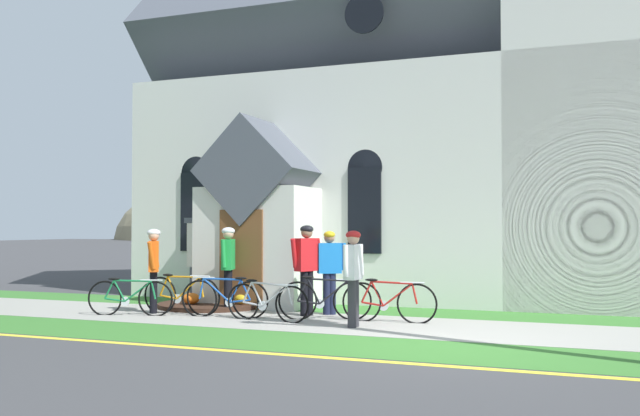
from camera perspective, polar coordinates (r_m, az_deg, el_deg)
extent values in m
plane|color=#3D3D3F|center=(14.59, 12.63, -8.32)|extent=(140.00, 140.00, 0.00)
cube|color=#99968E|center=(13.15, -0.27, -9.08)|extent=(32.00, 2.62, 0.01)
cube|color=#38722D|center=(11.15, -4.50, -10.44)|extent=(32.00, 1.78, 0.01)
cube|color=#38722D|center=(15.11, 2.69, -8.10)|extent=(24.00, 1.59, 0.01)
cube|color=yellow|center=(10.24, -7.09, -11.24)|extent=(28.00, 0.16, 0.01)
cube|color=silver|center=(19.72, 7.21, 1.27)|extent=(12.32, 8.17, 5.38)
cube|color=#4C515B|center=(20.38, 7.16, 13.31)|extent=(12.82, 8.32, 8.32)
cube|color=silver|center=(17.21, 20.35, 13.53)|extent=(3.20, 3.20, 12.36)
cube|color=silver|center=(15.86, -4.95, -3.09)|extent=(2.40, 1.60, 2.60)
cube|color=#4C515B|center=(15.90, -4.93, 2.86)|extent=(2.40, 1.80, 2.40)
cube|color=brown|center=(15.14, -6.32, -4.10)|extent=(1.00, 0.06, 2.10)
cube|color=black|center=(17.55, -9.97, -0.31)|extent=(0.76, 0.06, 1.90)
cone|color=black|center=(17.59, -9.96, 2.79)|extent=(0.80, 0.06, 0.80)
cube|color=black|center=(15.75, 3.57, -0.19)|extent=(0.76, 0.06, 1.90)
cone|color=black|center=(15.80, 3.56, 3.26)|extent=(0.80, 0.06, 0.80)
cylinder|color=black|center=(16.44, 3.54, 15.25)|extent=(0.90, 0.06, 0.90)
cube|color=#474C56|center=(16.56, -10.08, -6.08)|extent=(0.12, 0.12, 0.83)
cube|color=#474C56|center=(15.78, -5.11, -6.32)|extent=(0.12, 0.12, 0.83)
cube|color=silver|center=(16.11, -7.64, -2.97)|extent=(1.90, 0.09, 1.00)
cube|color=#474C56|center=(16.10, -7.64, -0.98)|extent=(2.02, 0.13, 0.12)
cube|color=black|center=(16.06, -7.72, -2.54)|extent=(1.52, 0.02, 0.16)
cylinder|color=#382319|center=(15.69, -8.68, -7.67)|extent=(2.27, 2.27, 0.10)
ellipsoid|color=gold|center=(15.27, -6.16, -7.21)|extent=(0.36, 0.36, 0.24)
ellipsoid|color=#CC338C|center=(16.18, -9.01, -6.88)|extent=(0.36, 0.36, 0.24)
ellipsoid|color=orange|center=(15.46, -10.24, -7.12)|extent=(0.36, 0.36, 0.24)
torus|color=black|center=(13.48, -1.79, -7.42)|extent=(0.70, 0.29, 0.73)
torus|color=black|center=(13.47, 2.60, -7.42)|extent=(0.70, 0.29, 0.73)
cylinder|color=black|center=(13.45, 1.10, -6.74)|extent=(0.53, 0.23, 0.46)
cylinder|color=black|center=(13.43, 0.62, -5.75)|extent=(0.72, 0.30, 0.07)
cylinder|color=black|center=(13.45, -0.52, -6.66)|extent=(0.25, 0.12, 0.48)
cylinder|color=black|center=(13.47, -0.91, -7.54)|extent=(0.40, 0.18, 0.09)
cylinder|color=black|center=(13.45, -1.40, -6.55)|extent=(0.22, 0.11, 0.43)
cylinder|color=black|center=(13.45, 2.42, -6.63)|extent=(0.12, 0.08, 0.38)
ellipsoid|color=black|center=(13.43, -1.00, -5.54)|extent=(0.25, 0.16, 0.05)
cylinder|color=silver|center=(13.44, 2.24, -5.74)|extent=(0.42, 0.18, 0.03)
cylinder|color=silver|center=(13.47, -0.04, -7.65)|extent=(0.18, 0.08, 0.18)
torus|color=black|center=(14.80, -12.64, -6.82)|extent=(0.75, 0.04, 0.75)
torus|color=black|center=(14.26, -9.30, -7.04)|extent=(0.75, 0.04, 0.75)
cylinder|color=orange|center=(14.42, -10.46, -6.30)|extent=(0.54, 0.04, 0.47)
cylinder|color=orange|center=(14.46, -10.82, -5.41)|extent=(0.74, 0.04, 0.04)
cylinder|color=orange|center=(14.62, -11.69, -6.24)|extent=(0.25, 0.04, 0.45)
cylinder|color=orange|center=(14.69, -11.99, -6.97)|extent=(0.40, 0.04, 0.09)
cylinder|color=orange|center=(14.73, -12.34, -6.10)|extent=(0.21, 0.04, 0.40)
cylinder|color=orange|center=(14.26, -9.43, -6.25)|extent=(0.12, 0.04, 0.40)
ellipsoid|color=black|center=(14.66, -12.04, -5.25)|extent=(0.24, 0.08, 0.05)
cylinder|color=silver|center=(14.27, -9.57, -5.38)|extent=(0.44, 0.03, 0.03)
cylinder|color=silver|center=(14.58, -11.33, -7.12)|extent=(0.18, 0.02, 0.18)
torus|color=black|center=(13.23, 3.35, -7.52)|extent=(0.74, 0.09, 0.74)
torus|color=black|center=(13.02, 7.74, -7.60)|extent=(0.74, 0.09, 0.74)
cylinder|color=#A51E19|center=(13.07, 6.23, -6.91)|extent=(0.55, 0.08, 0.44)
cylinder|color=#A51E19|center=(13.07, 5.74, -5.95)|extent=(0.75, 0.09, 0.06)
cylinder|color=#A51E19|center=(13.14, 4.61, -6.83)|extent=(0.26, 0.05, 0.45)
cylinder|color=#A51E19|center=(13.18, 4.22, -7.65)|extent=(0.41, 0.07, 0.09)
cylinder|color=#A51E19|center=(13.19, 3.74, -6.70)|extent=(0.22, 0.05, 0.40)
cylinder|color=#A51E19|center=(13.01, 7.56, -6.81)|extent=(0.12, 0.04, 0.37)
ellipsoid|color=black|center=(13.15, 4.13, -5.74)|extent=(0.25, 0.10, 0.05)
cylinder|color=silver|center=(13.00, 7.38, -5.93)|extent=(0.44, 0.06, 0.03)
cylinder|color=silver|center=(13.14, 5.09, -7.79)|extent=(0.18, 0.03, 0.18)
torus|color=black|center=(13.72, -5.60, -7.32)|extent=(0.73, 0.14, 0.73)
torus|color=black|center=(14.08, -9.60, -7.16)|extent=(0.73, 0.14, 0.73)
cylinder|color=#194CA5|center=(13.93, -8.26, -6.52)|extent=(0.56, 0.12, 0.47)
cylinder|color=#194CA5|center=(13.88, -7.82, -5.65)|extent=(0.76, 0.15, 0.05)
cylinder|color=#194CA5|center=(13.80, -6.78, -6.60)|extent=(0.26, 0.07, 0.45)
cylinder|color=#194CA5|center=(13.79, -6.41, -7.40)|extent=(0.42, 0.10, 0.09)
cylinder|color=#194CA5|center=(13.73, -5.96, -6.52)|extent=(0.22, 0.07, 0.40)
cylinder|color=#194CA5|center=(14.05, -9.44, -6.37)|extent=(0.12, 0.05, 0.40)
ellipsoid|color=black|center=(13.75, -6.33, -5.59)|extent=(0.25, 0.11, 0.05)
cylinder|color=silver|center=(14.01, -9.28, -5.49)|extent=(0.44, 0.09, 0.03)
cylinder|color=silver|center=(13.86, -7.22, -7.47)|extent=(0.18, 0.05, 0.18)
torus|color=black|center=(14.71, -16.79, -6.93)|extent=(0.69, 0.21, 0.70)
torus|color=black|center=(14.34, -13.00, -7.10)|extent=(0.69, 0.21, 0.70)
cylinder|color=#19723F|center=(14.45, -14.31, -6.46)|extent=(0.55, 0.18, 0.42)
cylinder|color=#19723F|center=(14.47, -14.73, -5.64)|extent=(0.74, 0.23, 0.05)
cylinder|color=#19723F|center=(14.58, -15.71, -6.38)|extent=(0.26, 0.10, 0.42)
cylinder|color=#19723F|center=(14.64, -16.05, -7.06)|extent=(0.41, 0.14, 0.09)
cylinder|color=#19723F|center=(14.66, -16.46, -6.25)|extent=(0.22, 0.09, 0.37)
cylinder|color=#19723F|center=(14.34, -13.16, -6.40)|extent=(0.12, 0.06, 0.35)
ellipsoid|color=black|center=(14.61, -16.12, -5.45)|extent=(0.25, 0.14, 0.05)
cylinder|color=silver|center=(14.34, -13.31, -5.63)|extent=(0.43, 0.14, 0.03)
cylinder|color=silver|center=(14.56, -15.30, -7.19)|extent=(0.18, 0.06, 0.18)
torus|color=black|center=(13.53, -6.15, -7.47)|extent=(0.70, 0.11, 0.70)
torus|color=black|center=(12.99, -2.27, -7.73)|extent=(0.70, 0.11, 0.70)
cylinder|color=#B7B7BC|center=(13.15, -3.63, -7.03)|extent=(0.56, 0.10, 0.41)
cylinder|color=#B7B7BC|center=(13.19, -4.05, -6.08)|extent=(0.77, 0.12, 0.08)
cylinder|color=#B7B7BC|center=(13.35, -5.06, -6.85)|extent=(0.26, 0.06, 0.44)
cylinder|color=#B7B7BC|center=(13.42, -5.40, -7.63)|extent=(0.42, 0.08, 0.09)
cylinder|color=#B7B7BC|center=(13.46, -5.81, -6.69)|extent=(0.22, 0.06, 0.39)
cylinder|color=#B7B7BC|center=(12.99, -2.43, -6.99)|extent=(0.12, 0.05, 0.34)
ellipsoid|color=black|center=(13.39, -5.47, -5.78)|extent=(0.25, 0.11, 0.05)
cylinder|color=silver|center=(13.00, -2.59, -6.16)|extent=(0.44, 0.08, 0.03)
cylinder|color=silver|center=(13.31, -4.64, -7.79)|extent=(0.18, 0.04, 0.18)
cylinder|color=black|center=(14.03, -0.85, -6.82)|extent=(0.15, 0.15, 0.88)
cylinder|color=black|center=(13.93, -1.28, -6.86)|extent=(0.15, 0.15, 0.88)
cube|color=red|center=(13.93, -1.06, -3.74)|extent=(0.38, 0.53, 0.64)
sphere|color=#936B51|center=(13.92, -1.06, -1.96)|extent=(0.23, 0.23, 0.23)
ellipsoid|color=black|center=(13.92, -1.06, -1.71)|extent=(0.36, 0.33, 0.16)
cylinder|color=red|center=(14.11, -0.08, -3.58)|extent=(0.09, 0.25, 0.58)
cylinder|color=red|center=(13.76, -2.08, -3.64)|extent=(0.09, 0.23, 0.58)
cylinder|color=black|center=(14.94, -7.30, -6.53)|extent=(0.15, 0.15, 0.86)
cylinder|color=black|center=(14.81, -7.40, -6.57)|extent=(0.15, 0.15, 0.86)
cube|color=green|center=(14.83, -7.34, -3.70)|extent=(0.33, 0.52, 0.62)
sphere|color=tan|center=(14.82, -7.33, -2.07)|extent=(0.22, 0.22, 0.22)
ellipsoid|color=silver|center=(14.82, -7.33, -1.83)|extent=(0.33, 0.30, 0.15)
cylinder|color=green|center=(15.10, -6.97, -3.54)|extent=(0.09, 0.10, 0.56)
cylinder|color=green|center=(14.55, -7.72, -3.62)|extent=(0.09, 0.14, 0.57)
cylinder|color=#191E38|center=(14.18, 0.97, -6.88)|extent=(0.15, 0.15, 0.82)
cylinder|color=#191E38|center=(14.16, 0.54, -6.89)|extent=(0.15, 0.15, 0.82)
cube|color=blue|center=(14.12, 0.76, -4.03)|extent=(0.50, 0.42, 0.60)
sphere|color=#936B51|center=(14.11, 0.76, -2.39)|extent=(0.21, 0.21, 0.21)
ellipsoid|color=gold|center=(14.11, 0.76, -2.15)|extent=(0.33, 0.34, 0.15)
cylinder|color=blue|center=(14.14, 1.90, -3.90)|extent=(0.09, 0.09, 0.54)
cylinder|color=blue|center=(14.10, -0.40, -3.91)|extent=(0.09, 0.18, 0.54)
cylinder|color=black|center=(14.88, -13.15, -6.55)|extent=(0.15, 0.15, 0.84)
cylinder|color=black|center=(14.75, -13.15, -6.60)|extent=(0.15, 0.15, 0.84)
cube|color=#E55914|center=(14.77, -13.13, -3.77)|extent=(0.43, 0.50, 0.61)
sphere|color=tan|center=(14.76, -13.12, -2.17)|extent=(0.22, 0.22, 0.22)
ellipsoid|color=silver|center=(14.76, -13.12, -1.94)|extent=(0.35, 0.34, 0.15)
cylinder|color=#E55914|center=(15.05, -12.97, -3.62)|extent=(0.09, 0.19, 0.56)
cylinder|color=#E55914|center=(14.48, -13.30, -3.70)|extent=(0.09, 0.23, 0.55)
cylinder|color=#2D2D33|center=(12.49, 2.79, -7.59)|extent=(0.15, 0.15, 0.83)
cylinder|color=#2D2D33|center=(12.35, 2.56, -7.66)|extent=(0.15, 0.15, 0.83)
cube|color=silver|center=(12.37, 2.67, -4.33)|extent=(0.20, 0.47, 0.60)
sphere|color=tan|center=(12.36, 2.67, -2.44)|extent=(0.21, 0.21, 0.21)
ellipsoid|color=red|center=(12.36, 2.67, -2.16)|extent=(0.27, 0.23, 0.15)
cylinder|color=silver|center=(12.62, 3.27, -4.13)|extent=(0.09, 0.16, 0.55)
cylinder|color=silver|center=(12.12, 2.05, -4.24)|extent=(0.09, 0.11, 0.54)
ellipsoid|color=#847A5B|center=(91.83, 11.03, -2.59)|extent=(99.47, 46.12, 27.77)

